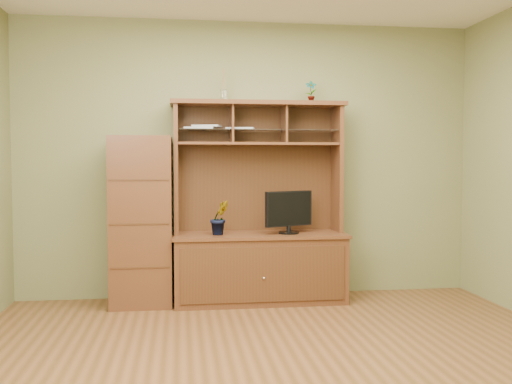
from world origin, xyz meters
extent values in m
cube|color=#573719|center=(0.00, 0.00, -0.01)|extent=(4.50, 4.00, 0.02)
cube|color=olive|center=(0.00, 2.01, 1.35)|extent=(4.50, 0.02, 2.70)
cube|color=olive|center=(0.00, -2.01, 1.35)|extent=(4.50, 0.02, 2.70)
cube|color=#4D2816|center=(0.07, 1.71, 0.31)|extent=(1.60, 0.55, 0.62)
cube|color=#3E2010|center=(0.07, 1.42, 0.31)|extent=(1.50, 0.01, 0.50)
sphere|color=silver|center=(0.07, 1.41, 0.28)|extent=(0.02, 0.02, 0.02)
cube|color=#4D2816|center=(0.07, 1.71, 0.64)|extent=(1.64, 0.59, 0.03)
cube|color=#4D2816|center=(-0.71, 1.80, 1.27)|extent=(0.04, 0.35, 1.25)
cube|color=#4D2816|center=(0.85, 1.80, 1.27)|extent=(0.04, 0.35, 1.25)
cube|color=#3E2010|center=(0.07, 1.97, 1.27)|extent=(1.52, 0.02, 1.25)
cube|color=#4D2816|center=(0.07, 1.80, 1.88)|extent=(1.66, 0.40, 0.04)
cube|color=#4D2816|center=(0.07, 1.80, 1.50)|extent=(1.52, 0.32, 0.02)
cube|color=#4D2816|center=(-0.19, 1.80, 1.69)|extent=(0.02, 0.31, 0.35)
cube|color=#4D2816|center=(0.32, 1.80, 1.69)|extent=(0.02, 0.31, 0.35)
cube|color=silver|center=(0.07, 1.79, 1.63)|extent=(1.50, 0.27, 0.01)
cylinder|color=black|center=(0.34, 1.65, 0.66)|extent=(0.19, 0.19, 0.02)
cylinder|color=black|center=(0.34, 1.65, 0.70)|extent=(0.04, 0.04, 0.06)
cube|color=black|center=(0.34, 1.65, 0.89)|extent=(0.48, 0.25, 0.33)
imported|color=#2D521C|center=(-0.32, 1.65, 0.81)|extent=(0.21, 0.19, 0.32)
imported|color=#275F21|center=(0.58, 1.80, 2.01)|extent=(0.12, 0.09, 0.21)
cylinder|color=silver|center=(-0.26, 1.80, 1.95)|extent=(0.06, 0.06, 0.11)
cylinder|color=olive|center=(-0.26, 1.80, 2.11)|extent=(0.04, 0.04, 0.20)
cube|color=#B0B0B5|center=(-0.49, 1.80, 1.64)|extent=(0.30, 0.25, 0.02)
cube|color=#B0B0B5|center=(-0.42, 1.80, 1.66)|extent=(0.30, 0.26, 0.02)
cube|color=#B0B0B5|center=(-0.10, 1.80, 1.64)|extent=(0.30, 0.26, 0.02)
cube|color=#4D2816|center=(-1.03, 1.73, 0.78)|extent=(0.56, 0.50, 1.56)
cube|color=#3E2010|center=(-1.03, 1.48, 0.39)|extent=(0.52, 0.01, 0.02)
cube|color=#3E2010|center=(-1.03, 1.48, 0.78)|extent=(0.52, 0.01, 0.01)
cube|color=#3E2010|center=(-1.03, 1.48, 1.17)|extent=(0.52, 0.01, 0.02)
camera|label=1|loc=(-0.68, -3.62, 1.32)|focal=40.00mm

